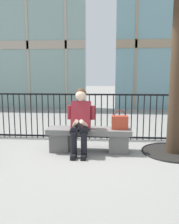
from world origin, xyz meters
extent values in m
plane|color=gray|center=(0.00, 0.00, 0.00)|extent=(60.00, 60.00, 0.00)
cube|color=slate|center=(0.00, 0.00, 0.40)|extent=(1.60, 0.44, 0.10)
cube|color=#605E5B|center=(-0.56, 0.00, 0.17)|extent=(0.36, 0.37, 0.35)
cube|color=#605E5B|center=(0.56, 0.00, 0.17)|extent=(0.36, 0.37, 0.35)
cylinder|color=black|center=(-0.24, -0.18, 0.47)|extent=(0.15, 0.40, 0.15)
cylinder|color=black|center=(-0.24, -0.38, 0.23)|extent=(0.11, 0.11, 0.45)
cube|color=black|center=(-0.24, -0.44, 0.04)|extent=(0.09, 0.22, 0.08)
cylinder|color=black|center=(-0.06, -0.18, 0.47)|extent=(0.15, 0.40, 0.15)
cylinder|color=black|center=(-0.06, -0.38, 0.23)|extent=(0.11, 0.11, 0.45)
cube|color=black|center=(-0.06, -0.44, 0.04)|extent=(0.09, 0.22, 0.08)
cube|color=maroon|center=(-0.15, -0.04, 0.71)|extent=(0.36, 0.30, 0.55)
cylinder|color=maroon|center=(-0.37, -0.04, 0.76)|extent=(0.08, 0.08, 0.26)
cylinder|color=beige|center=(-0.23, -0.26, 0.59)|extent=(0.16, 0.28, 0.20)
cylinder|color=maroon|center=(0.07, -0.04, 0.76)|extent=(0.08, 0.08, 0.26)
cylinder|color=beige|center=(-0.07, -0.26, 0.59)|extent=(0.16, 0.28, 0.20)
cube|color=black|center=(-0.15, -0.32, 0.57)|extent=(0.07, 0.10, 0.13)
sphere|color=beige|center=(-0.15, -0.06, 1.08)|extent=(0.20, 0.20, 0.20)
sphere|color=#472816|center=(-0.15, -0.03, 1.11)|extent=(0.20, 0.20, 0.20)
cube|color=#B23823|center=(0.58, -0.01, 0.58)|extent=(0.31, 0.17, 0.25)
torus|color=maroon|center=(0.58, -0.01, 0.71)|extent=(0.21, 0.02, 0.21)
cylinder|color=black|center=(-2.11, 0.88, 0.52)|extent=(0.02, 0.02, 1.05)
cylinder|color=black|center=(-1.97, 0.88, 0.52)|extent=(0.02, 0.02, 1.05)
cylinder|color=black|center=(-1.84, 0.88, 0.52)|extent=(0.02, 0.02, 1.05)
cylinder|color=black|center=(-1.70, 0.88, 0.52)|extent=(0.02, 0.02, 1.05)
cylinder|color=black|center=(-1.57, 0.88, 0.52)|extent=(0.02, 0.02, 1.05)
cylinder|color=black|center=(-1.43, 0.88, 0.52)|extent=(0.02, 0.02, 1.05)
cylinder|color=black|center=(-1.29, 0.88, 0.52)|extent=(0.02, 0.02, 1.05)
cylinder|color=black|center=(-1.16, 0.88, 0.52)|extent=(0.02, 0.02, 1.05)
cylinder|color=black|center=(-1.02, 0.88, 0.52)|extent=(0.02, 0.02, 1.05)
cylinder|color=black|center=(-0.88, 0.88, 0.52)|extent=(0.02, 0.02, 1.05)
cylinder|color=black|center=(-0.75, 0.88, 0.52)|extent=(0.02, 0.02, 1.05)
cylinder|color=black|center=(-0.61, 0.88, 0.52)|extent=(0.02, 0.02, 1.05)
cylinder|color=black|center=(-0.48, 0.88, 0.52)|extent=(0.02, 0.02, 1.05)
cylinder|color=black|center=(-0.34, 0.88, 0.52)|extent=(0.02, 0.02, 1.05)
cylinder|color=black|center=(-0.20, 0.88, 0.52)|extent=(0.02, 0.02, 1.05)
cylinder|color=black|center=(-0.07, 0.88, 0.52)|extent=(0.02, 0.02, 1.05)
cylinder|color=black|center=(0.07, 0.88, 0.52)|extent=(0.02, 0.02, 1.05)
cylinder|color=black|center=(0.20, 0.88, 0.52)|extent=(0.02, 0.02, 1.05)
cylinder|color=black|center=(0.34, 0.88, 0.52)|extent=(0.02, 0.02, 1.05)
cylinder|color=black|center=(0.48, 0.88, 0.52)|extent=(0.02, 0.02, 1.05)
cylinder|color=black|center=(0.61, 0.88, 0.52)|extent=(0.02, 0.02, 1.05)
cylinder|color=black|center=(0.75, 0.88, 0.52)|extent=(0.02, 0.02, 1.05)
cylinder|color=black|center=(0.88, 0.88, 0.52)|extent=(0.02, 0.02, 1.05)
cylinder|color=black|center=(1.02, 0.88, 0.52)|extent=(0.02, 0.02, 1.05)
cylinder|color=black|center=(1.16, 0.88, 0.52)|extent=(0.02, 0.02, 1.05)
cylinder|color=black|center=(1.29, 0.88, 0.52)|extent=(0.02, 0.02, 1.05)
cylinder|color=black|center=(1.43, 0.88, 0.52)|extent=(0.02, 0.02, 1.05)
cylinder|color=black|center=(1.57, 0.88, 0.52)|extent=(0.02, 0.02, 1.05)
cylinder|color=black|center=(1.70, 0.88, 0.52)|extent=(0.02, 0.02, 1.05)
cylinder|color=black|center=(1.84, 0.88, 0.52)|extent=(0.02, 0.02, 1.05)
cube|color=black|center=(0.00, 0.88, 0.05)|extent=(9.39, 0.04, 0.04)
cube|color=black|center=(0.00, 0.88, 1.03)|extent=(9.39, 0.04, 0.04)
cylinder|color=black|center=(1.60, 0.04, 0.01)|extent=(1.14, 1.14, 0.01)
torus|color=black|center=(1.60, 0.04, 0.01)|extent=(1.17, 1.17, 0.03)
cylinder|color=#423021|center=(1.60, 0.04, 1.70)|extent=(0.26, 0.26, 3.40)
cube|color=#AD9E8C|center=(-3.22, 5.92, 4.50)|extent=(0.10, 0.04, 9.00)
cube|color=#AD9E8C|center=(-1.51, 5.92, 4.50)|extent=(0.10, 0.04, 9.00)
cube|color=gray|center=(1.51, 5.92, 4.50)|extent=(0.10, 0.04, 9.00)
camera|label=1|loc=(0.36, -4.29, 1.43)|focal=36.95mm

